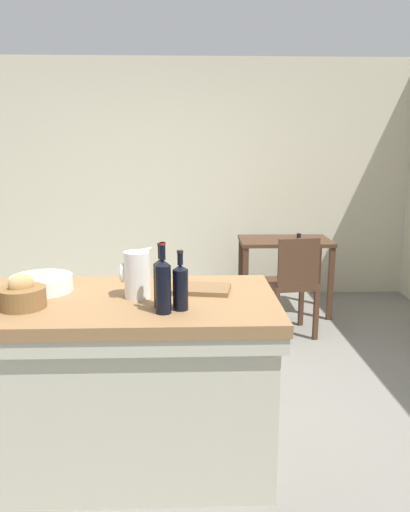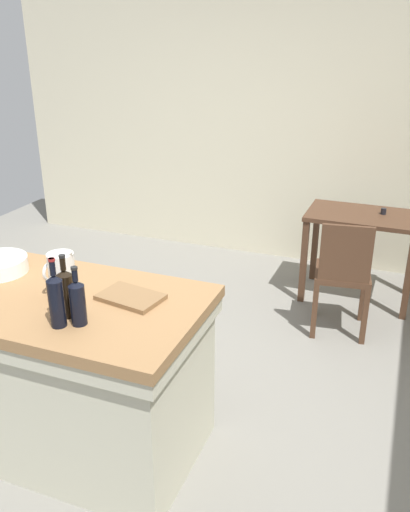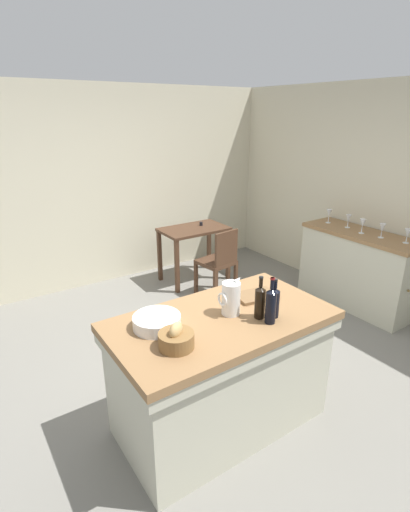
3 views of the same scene
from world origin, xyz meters
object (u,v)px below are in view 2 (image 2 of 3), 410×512
object	(u,v)px
wooden_chair	(343,273)
cutting_board	(131,297)
pitcher	(62,275)
writing_desk	(362,228)
wine_bottle_amber	(66,292)
wine_bottle_green	(56,299)
island_table	(59,365)
wine_bottle_dark	(78,301)

from	to	relation	value
wooden_chair	cutting_board	bearing A→B (deg)	-117.54
pitcher	cutting_board	bearing A→B (deg)	16.96
wooden_chair	pitcher	world-z (taller)	pitcher
writing_desk	wine_bottle_amber	world-z (taller)	wine_bottle_amber
wooden_chair	wine_bottle_green	size ratio (longest dim) A/B	2.77
wine_bottle_amber	wooden_chair	bearing A→B (deg)	61.06
wooden_chair	wine_bottle_amber	size ratio (longest dim) A/B	2.96
pitcher	cutting_board	size ratio (longest dim) A/B	0.90
writing_desk	wine_bottle_amber	distance (m)	2.80
island_table	wine_bottle_dark	bearing A→B (deg)	-32.72
island_table	wooden_chair	bearing A→B (deg)	54.24
wine_bottle_dark	cutting_board	bearing A→B (deg)	71.45
wine_bottle_dark	wine_bottle_green	distance (m)	0.09
wine_bottle_amber	wine_bottle_green	distance (m)	0.09
wooden_chair	pitcher	xyz separation A→B (m)	(-1.17, -1.73, 0.54)
pitcher	wine_bottle_green	xyz separation A→B (m)	(0.14, -0.25, 0.01)
island_table	wooden_chair	distance (m)	2.15
writing_desk	wine_bottle_amber	xyz separation A→B (m)	(-1.10, -2.55, 0.40)
pitcher	wine_bottle_dark	distance (m)	0.30
wine_bottle_green	pitcher	bearing A→B (deg)	120.33
pitcher	cutting_board	xyz separation A→B (m)	(0.32, 0.10, -0.11)
writing_desk	wine_bottle_dark	bearing A→B (deg)	-111.15
wine_bottle_dark	wine_bottle_green	world-z (taller)	wine_bottle_green
writing_desk	wine_bottle_amber	bearing A→B (deg)	-113.25
writing_desk	wine_bottle_green	size ratio (longest dim) A/B	2.75
wine_bottle_amber	wine_bottle_green	xyz separation A→B (m)	(0.01, -0.09, 0.01)
writing_desk	wooden_chair	bearing A→B (deg)	-94.40
wooden_chair	wine_bottle_green	xyz separation A→B (m)	(-1.03, -1.98, 0.55)
writing_desk	wooden_chair	xyz separation A→B (m)	(-0.05, -0.66, -0.14)
island_table	wooden_chair	size ratio (longest dim) A/B	1.72
island_table	wine_bottle_dark	xyz separation A→B (m)	(0.30, -0.19, 0.54)
writing_desk	wine_bottle_dark	xyz separation A→B (m)	(-1.00, -2.59, 0.39)
wooden_chair	wine_bottle_green	bearing A→B (deg)	-117.48
wooden_chair	wine_bottle_green	distance (m)	2.30
cutting_board	wine_bottle_green	world-z (taller)	wine_bottle_green
writing_desk	pitcher	xyz separation A→B (m)	(-1.23, -2.40, 0.40)
wine_bottle_amber	writing_desk	bearing A→B (deg)	66.75
writing_desk	wine_bottle_dark	distance (m)	2.81
wooden_chair	wine_bottle_dark	bearing A→B (deg)	-116.24
island_table	writing_desk	world-z (taller)	island_table
island_table	cutting_board	world-z (taller)	cutting_board
writing_desk	pitcher	bearing A→B (deg)	-117.09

